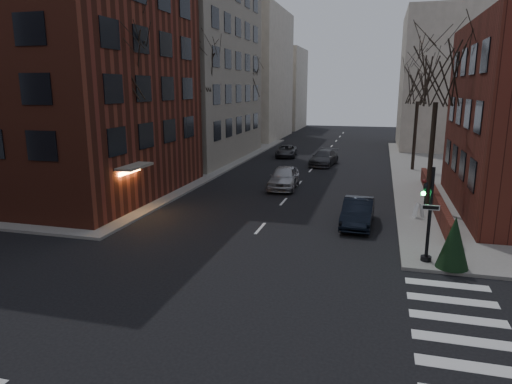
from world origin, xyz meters
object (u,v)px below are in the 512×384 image
(tree_left_c, at_px, (248,81))
(streetlamp_near, at_px, (189,128))
(tree_left_a, at_px, (122,66))
(tree_left_b, at_px, (200,67))
(tree_right_b, at_px, (419,84))
(car_lane_gray, at_px, (324,158))
(car_lane_silver, at_px, (284,177))
(car_lane_far, at_px, (286,151))
(sandwich_board, at_px, (419,211))
(tree_right_a, at_px, (438,74))
(streetlamp_far, at_px, (257,114))
(evergreen_shrub, at_px, (454,242))
(traffic_signal, at_px, (428,221))
(parked_sedan, at_px, (358,212))

(tree_left_c, relative_size, streetlamp_near, 1.55)
(tree_left_a, xyz_separation_m, tree_left_b, (0.00, 12.00, 0.44))
(tree_right_b, xyz_separation_m, streetlamp_near, (-17.00, -10.00, -3.35))
(tree_left_c, bearing_deg, car_lane_gray, -35.91)
(tree_left_b, bearing_deg, car_lane_gray, 36.29)
(car_lane_silver, xyz_separation_m, car_lane_far, (-2.97, 15.53, -0.21))
(car_lane_far, bearing_deg, car_lane_gray, -50.18)
(car_lane_gray, distance_m, sandwich_board, 18.75)
(tree_right_a, bearing_deg, streetlamp_far, 125.31)
(streetlamp_near, bearing_deg, tree_left_a, -94.29)
(car_lane_silver, bearing_deg, streetlamp_far, 107.51)
(tree_left_a, relative_size, evergreen_shrub, 4.81)
(tree_left_c, relative_size, tree_right_a, 1.00)
(traffic_signal, relative_size, tree_left_a, 0.39)
(streetlamp_near, bearing_deg, evergreen_shrub, -38.22)
(tree_right_a, bearing_deg, tree_left_a, -167.20)
(parked_sedan, xyz_separation_m, car_lane_gray, (-4.13, 19.16, -0.01))
(tree_right_a, distance_m, evergreen_shrub, 11.69)
(tree_right_a, height_order, car_lane_far, tree_right_a)
(streetlamp_near, height_order, streetlamp_far, same)
(tree_right_a, xyz_separation_m, streetlamp_near, (-17.00, 4.00, -3.79))
(streetlamp_near, height_order, sandwich_board, streetlamp_near)
(parked_sedan, bearing_deg, streetlamp_near, 149.98)
(car_lane_gray, bearing_deg, parked_sedan, -71.07)
(car_lane_far, distance_m, evergreen_shrub, 31.69)
(tree_left_a, distance_m, car_lane_silver, 13.65)
(tree_left_b, bearing_deg, streetlamp_near, -81.47)
(tree_left_a, xyz_separation_m, car_lane_silver, (8.00, 7.98, -7.65))
(car_lane_silver, height_order, evergreen_shrub, evergreen_shrub)
(streetlamp_far, distance_m, car_lane_gray, 13.17)
(car_lane_far, xyz_separation_m, sandwich_board, (11.94, -21.71, -0.06))
(traffic_signal, distance_m, streetlamp_far, 36.81)
(streetlamp_far, distance_m, sandwich_board, 31.10)
(tree_left_b, height_order, tree_left_c, tree_left_b)
(tree_right_a, bearing_deg, car_lane_gray, 117.99)
(car_lane_gray, bearing_deg, car_lane_far, 142.44)
(tree_left_a, bearing_deg, car_lane_silver, 44.93)
(sandwich_board, bearing_deg, tree_right_a, 54.96)
(tree_left_a, xyz_separation_m, sandwich_board, (16.97, 1.81, -7.92))
(tree_left_b, bearing_deg, car_lane_far, 66.42)
(tree_right_a, xyz_separation_m, tree_right_b, (0.00, 14.00, -0.44))
(car_lane_gray, bearing_deg, tree_left_a, -109.97)
(tree_right_b, height_order, car_lane_gray, tree_right_b)
(streetlamp_near, bearing_deg, tree_left_c, 91.91)
(sandwich_board, bearing_deg, evergreen_shrub, -102.84)
(tree_left_a, distance_m, tree_right_a, 18.05)
(streetlamp_near, xyz_separation_m, car_lane_gray, (9.00, 11.05, -3.52))
(traffic_signal, bearing_deg, tree_left_b, 134.54)
(tree_left_a, xyz_separation_m, streetlamp_near, (0.60, 8.00, -4.23))
(tree_right_a, bearing_deg, car_lane_silver, 157.47)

